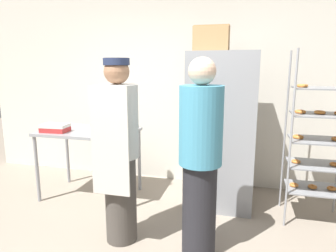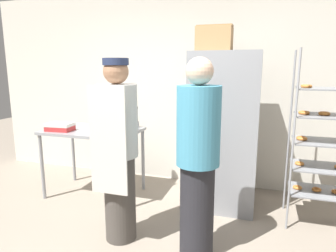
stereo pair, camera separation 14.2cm
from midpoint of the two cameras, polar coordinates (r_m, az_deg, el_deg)
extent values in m
cube|color=silver|center=(4.32, 5.17, 7.08)|extent=(6.40, 0.12, 2.72)
cube|color=gray|center=(3.60, 11.75, -1.04)|extent=(0.78, 0.65, 1.83)
cube|color=gray|center=(3.29, 11.20, -1.83)|extent=(0.71, 0.02, 1.50)
cylinder|color=silver|center=(3.29, 7.47, -1.24)|extent=(0.02, 0.02, 0.90)
cylinder|color=#93969B|center=(3.24, 23.89, -3.04)|extent=(0.02, 0.02, 1.84)
cylinder|color=#93969B|center=(3.70, 23.12, -1.30)|extent=(0.02, 0.02, 1.84)
cube|color=gray|center=(3.68, 27.43, -11.01)|extent=(0.54, 0.44, 0.01)
torus|color=orange|center=(3.64, 24.47, -10.60)|extent=(0.09, 0.09, 0.03)
torus|color=orange|center=(3.67, 27.46, -10.69)|extent=(0.09, 0.09, 0.03)
torus|color=orange|center=(3.71, 30.40, -10.75)|extent=(0.09, 0.09, 0.03)
cube|color=gray|center=(3.59, 27.83, -6.94)|extent=(0.54, 0.44, 0.01)
torus|color=orange|center=(3.55, 24.83, -6.50)|extent=(0.10, 0.10, 0.03)
cube|color=gray|center=(3.52, 28.23, -2.69)|extent=(0.54, 0.44, 0.01)
torus|color=orange|center=(3.48, 25.20, -2.14)|extent=(0.11, 0.11, 0.03)
cube|color=gray|center=(3.47, 28.65, 1.72)|extent=(0.54, 0.44, 0.01)
torus|color=orange|center=(3.44, 25.58, 2.31)|extent=(0.11, 0.11, 0.03)
torus|color=orange|center=(3.47, 28.68, 2.10)|extent=(0.11, 0.11, 0.03)
cube|color=gray|center=(3.44, 29.07, 6.22)|extent=(0.54, 0.44, 0.01)
torus|color=orange|center=(3.41, 25.97, 6.84)|extent=(0.11, 0.11, 0.03)
cube|color=gray|center=(3.95, -13.13, -0.89)|extent=(1.19, 0.74, 0.04)
cylinder|color=gray|center=(4.11, -21.93, -7.28)|extent=(0.04, 0.04, 0.84)
cylinder|color=gray|center=(3.54, -7.71, -9.52)|extent=(0.04, 0.04, 0.84)
cylinder|color=gray|center=(4.61, -16.76, -4.96)|extent=(0.04, 0.04, 0.84)
cylinder|color=gray|center=(4.11, -3.79, -6.47)|extent=(0.04, 0.04, 0.84)
cube|color=silver|center=(3.70, -7.97, -0.83)|extent=(0.26, 0.23, 0.05)
cube|color=silver|center=(3.78, -7.26, 1.60)|extent=(0.26, 0.01, 0.23)
torus|color=beige|center=(3.67, -9.29, -0.35)|extent=(0.09, 0.09, 0.03)
torus|color=beige|center=(3.64, -8.38, -0.41)|extent=(0.09, 0.09, 0.03)
torus|color=beige|center=(3.61, -7.45, -0.47)|extent=(0.09, 0.09, 0.03)
torus|color=beige|center=(3.72, -8.90, -0.18)|extent=(0.09, 0.09, 0.03)
torus|color=beige|center=(3.69, -7.99, -0.24)|extent=(0.09, 0.09, 0.03)
torus|color=beige|center=(3.66, -7.07, -0.30)|extent=(0.09, 0.09, 0.03)
torus|color=beige|center=(3.77, -8.51, -0.02)|extent=(0.09, 0.09, 0.03)
cylinder|color=#99999E|center=(3.97, -5.32, 0.29)|extent=(0.11, 0.11, 0.08)
cylinder|color=#B2BCC1|center=(3.95, -5.35, 2.09)|extent=(0.09, 0.09, 0.17)
cylinder|color=black|center=(3.94, -5.38, 3.48)|extent=(0.09, 0.09, 0.02)
cube|color=#B72D2D|center=(3.97, -18.92, -0.43)|extent=(0.33, 0.22, 0.06)
cube|color=silver|center=(3.96, -18.96, 0.27)|extent=(0.33, 0.23, 0.04)
cube|color=#A87F51|center=(3.54, 10.01, 15.94)|extent=(0.39, 0.29, 0.27)
cube|color=#977249|center=(3.56, 10.09, 18.25)|extent=(0.40, 0.15, 0.02)
cylinder|color=#47423D|center=(3.00, -7.74, -13.39)|extent=(0.30, 0.30, 0.84)
cylinder|color=beige|center=(2.78, -8.15, 0.95)|extent=(0.37, 0.37, 0.67)
sphere|color=#9E7051|center=(2.73, -8.41, 10.24)|extent=(0.23, 0.23, 0.23)
cube|color=beige|center=(2.64, -9.88, -2.93)|extent=(0.35, 0.02, 0.96)
cylinder|color=#232D4C|center=(2.73, -8.47, 12.04)|extent=(0.23, 0.23, 0.06)
cylinder|color=#232328|center=(2.76, 7.03, -15.63)|extent=(0.30, 0.30, 0.85)
cylinder|color=teal|center=(2.51, 7.44, 0.01)|extent=(0.37, 0.37, 0.67)
sphere|color=beige|center=(2.47, 7.71, 10.32)|extent=(0.23, 0.23, 0.23)
camera|label=1|loc=(0.07, -88.63, 0.27)|focal=32.00mm
camera|label=2|loc=(0.07, 91.37, -0.27)|focal=32.00mm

